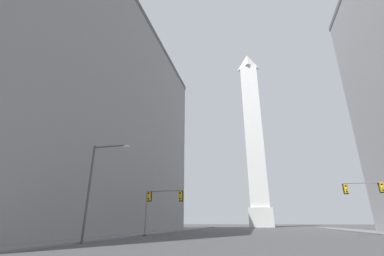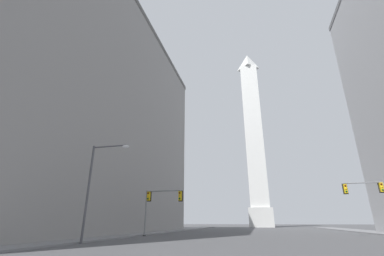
% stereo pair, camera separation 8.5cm
% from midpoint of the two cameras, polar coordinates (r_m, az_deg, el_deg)
% --- Properties ---
extents(sidewalk_left, '(5.00, 105.76, 0.15)m').
position_cam_midpoint_polar(sidewalk_left, '(38.37, -12.59, -22.02)').
color(sidewalk_left, slate).
rests_on(sidewalk_left, ground_plane).
extents(building_left, '(18.72, 55.10, 36.87)m').
position_cam_midpoint_polar(building_left, '(45.41, -22.62, 3.23)').
color(building_left, gray).
rests_on(building_left, ground_plane).
extents(obelisk, '(7.64, 7.64, 65.60)m').
position_cam_midpoint_polar(obelisk, '(95.72, 13.62, -1.46)').
color(obelisk, silver).
rests_on(obelisk, ground_plane).
extents(traffic_light_mid_left, '(5.00, 0.52, 5.45)m').
position_cam_midpoint_polar(traffic_light_mid_left, '(33.94, -7.40, -15.73)').
color(traffic_light_mid_left, slate).
rests_on(traffic_light_mid_left, ground_plane).
extents(traffic_light_mid_right, '(4.76, 0.50, 6.32)m').
position_cam_midpoint_polar(traffic_light_mid_right, '(39.13, 35.15, -11.95)').
color(traffic_light_mid_right, slate).
rests_on(traffic_light_mid_right, ground_plane).
extents(street_lamp, '(3.57, 0.36, 8.08)m').
position_cam_midpoint_polar(street_lamp, '(23.88, -20.53, -10.71)').
color(street_lamp, '#4C4C51').
rests_on(street_lamp, ground_plane).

